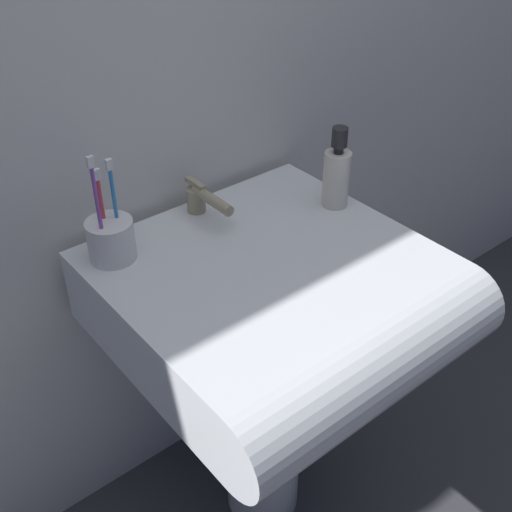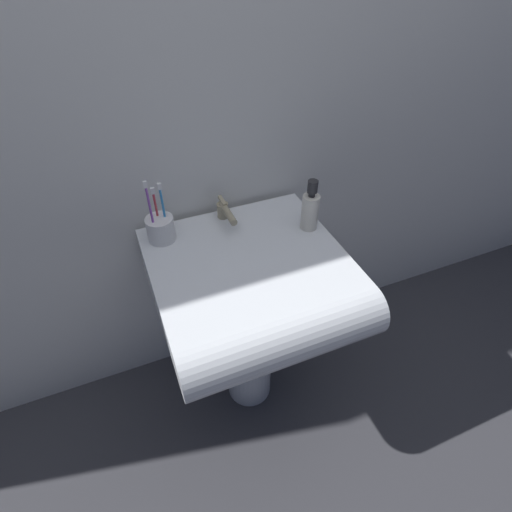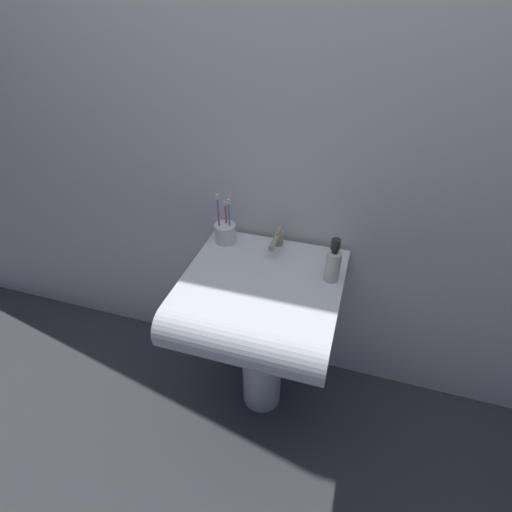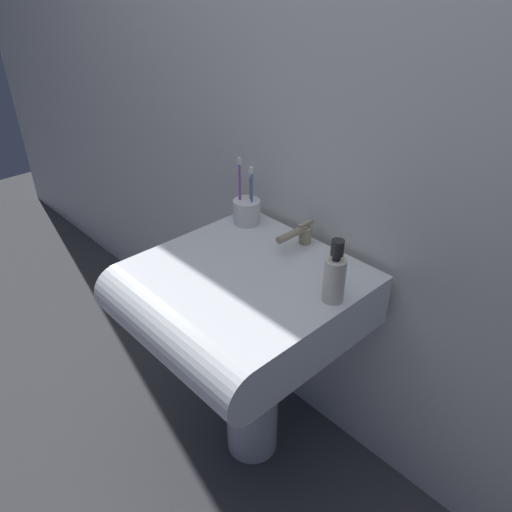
{
  "view_description": "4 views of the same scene",
  "coord_description": "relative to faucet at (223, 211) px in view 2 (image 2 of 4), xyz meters",
  "views": [
    {
      "loc": [
        -0.62,
        -0.74,
        1.42
      ],
      "look_at": [
        -0.04,
        -0.02,
        0.77
      ],
      "focal_mm": 45.0,
      "sensor_mm": 36.0,
      "label": 1
    },
    {
      "loc": [
        -0.31,
        -0.84,
        1.52
      ],
      "look_at": [
        0.02,
        -0.02,
        0.75
      ],
      "focal_mm": 28.0,
      "sensor_mm": 36.0,
      "label": 2
    },
    {
      "loc": [
        0.31,
        -1.09,
        1.66
      ],
      "look_at": [
        -0.04,
        0.03,
        0.8
      ],
      "focal_mm": 28.0,
      "sensor_mm": 36.0,
      "label": 3
    },
    {
      "loc": [
        0.84,
        -0.77,
        1.5
      ],
      "look_at": [
        -0.01,
        0.03,
        0.77
      ],
      "focal_mm": 35.0,
      "sensor_mm": 36.0,
      "label": 4
    }
  ],
  "objects": [
    {
      "name": "sink_pedestal",
      "position": [
        0.0,
        -0.2,
        -0.48
      ],
      "size": [
        0.17,
        0.17,
        0.58
      ],
      "primitive_type": "cylinder",
      "color": "white",
      "rests_on": "ground"
    },
    {
      "name": "wall_back",
      "position": [
        0.0,
        0.11,
        0.43
      ],
      "size": [
        5.0,
        0.05,
        2.4
      ],
      "primitive_type": "cube",
      "color": "silver",
      "rests_on": "ground"
    },
    {
      "name": "toothbrush_cup",
      "position": [
        -0.21,
        -0.02,
        0.0
      ],
      "size": [
        0.09,
        0.09,
        0.22
      ],
      "color": "white",
      "rests_on": "sink_basin"
    },
    {
      "name": "ground_plane",
      "position": [
        0.0,
        -0.2,
        -0.77
      ],
      "size": [
        6.0,
        6.0,
        0.0
      ],
      "primitive_type": "plane",
      "color": "#38383D",
      "rests_on": "ground"
    },
    {
      "name": "sink_basin",
      "position": [
        0.0,
        -0.26,
        -0.12
      ],
      "size": [
        0.58,
        0.59,
        0.15
      ],
      "color": "white",
      "rests_on": "sink_pedestal"
    },
    {
      "name": "faucet",
      "position": [
        0.0,
        0.0,
        0.0
      ],
      "size": [
        0.04,
        0.14,
        0.07
      ],
      "color": "tan",
      "rests_on": "sink_basin"
    },
    {
      "name": "soap_bottle",
      "position": [
        0.24,
        -0.14,
        0.03
      ],
      "size": [
        0.06,
        0.06,
        0.17
      ],
      "color": "silver",
      "rests_on": "sink_basin"
    }
  ]
}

